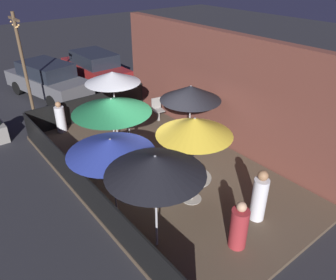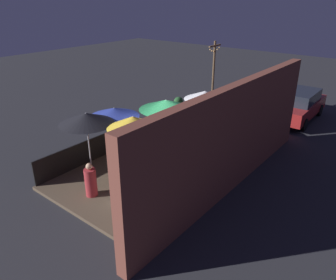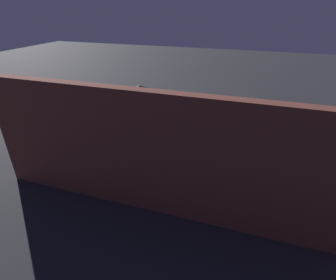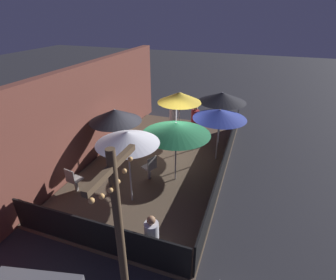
% 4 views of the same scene
% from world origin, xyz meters
% --- Properties ---
extents(ground_plane, '(60.00, 60.00, 0.00)m').
position_xyz_m(ground_plane, '(0.00, 0.00, 0.00)').
color(ground_plane, '#26262B').
extents(patio_deck, '(9.11, 5.10, 0.12)m').
position_xyz_m(patio_deck, '(0.00, 0.00, 0.06)').
color(patio_deck, brown).
rests_on(patio_deck, ground_plane).
extents(building_wall, '(10.71, 0.36, 3.80)m').
position_xyz_m(building_wall, '(0.00, 2.78, 1.90)').
color(building_wall, brown).
rests_on(building_wall, ground_plane).
extents(fence_front, '(8.91, 0.05, 0.95)m').
position_xyz_m(fence_front, '(0.00, -2.51, 0.59)').
color(fence_front, black).
rests_on(fence_front, patio_deck).
extents(fence_side_left, '(0.05, 4.90, 0.95)m').
position_xyz_m(fence_side_left, '(-4.51, 0.00, 0.59)').
color(fence_side_left, black).
rests_on(fence_side_left, patio_deck).
extents(patio_umbrella_0, '(1.96, 1.96, 2.15)m').
position_xyz_m(patio_umbrella_0, '(-0.43, 1.59, 2.03)').
color(patio_umbrella_0, '#B2B2B7').
rests_on(patio_umbrella_0, patio_deck).
extents(patio_umbrella_1, '(1.85, 1.85, 2.37)m').
position_xyz_m(patio_umbrella_1, '(1.73, -0.23, 2.27)').
color(patio_umbrella_1, '#B2B2B7').
rests_on(patio_umbrella_1, patio_deck).
extents(patio_umbrella_2, '(2.28, 2.28, 2.18)m').
position_xyz_m(patio_umbrella_2, '(-0.95, -0.94, 2.10)').
color(patio_umbrella_2, '#B2B2B7').
rests_on(patio_umbrella_2, patio_deck).
extents(patio_umbrella_3, '(2.02, 2.02, 2.33)m').
position_xyz_m(patio_umbrella_3, '(2.44, -1.89, 2.24)').
color(patio_umbrella_3, '#B2B2B7').
rests_on(patio_umbrella_3, patio_deck).
extents(patio_umbrella_4, '(1.83, 1.83, 2.40)m').
position_xyz_m(patio_umbrella_4, '(-2.50, -0.00, 2.33)').
color(patio_umbrella_4, '#B2B2B7').
rests_on(patio_umbrella_4, patio_deck).
extents(patio_umbrella_5, '(2.02, 2.02, 2.10)m').
position_xyz_m(patio_umbrella_5, '(0.95, -2.05, 2.04)').
color(patio_umbrella_5, '#B2B2B7').
rests_on(patio_umbrella_5, patio_deck).
extents(dining_table_0, '(0.87, 0.87, 0.73)m').
position_xyz_m(dining_table_0, '(-0.43, 1.59, 0.70)').
color(dining_table_0, '#9E998E').
rests_on(dining_table_0, patio_deck).
extents(dining_table_1, '(0.98, 0.98, 0.72)m').
position_xyz_m(dining_table_1, '(1.73, -0.23, 0.69)').
color(dining_table_1, '#9E998E').
rests_on(dining_table_1, patio_deck).
extents(patio_chair_0, '(0.53, 0.53, 0.94)m').
position_xyz_m(patio_chair_0, '(-1.26, -0.11, 0.64)').
color(patio_chair_0, gray).
rests_on(patio_chair_0, patio_deck).
extents(patio_chair_1, '(0.46, 0.46, 0.90)m').
position_xyz_m(patio_chair_1, '(-2.72, 1.97, 0.61)').
color(patio_chair_1, gray).
rests_on(patio_chair_1, patio_deck).
extents(patron_0, '(0.55, 0.55, 1.20)m').
position_xyz_m(patron_0, '(3.55, -0.51, 0.65)').
color(patron_0, maroon).
rests_on(patron_0, patio_deck).
extents(patron_1, '(0.38, 0.38, 1.38)m').
position_xyz_m(patron_1, '(3.26, 0.54, 0.75)').
color(patron_1, silver).
rests_on(patron_1, patio_deck).
extents(patron_2, '(0.49, 0.49, 1.17)m').
position_xyz_m(patron_2, '(-4.14, -1.37, 0.64)').
color(patron_2, silver).
rests_on(patron_2, patio_deck).
extents(planter_box, '(0.94, 0.66, 1.00)m').
position_xyz_m(planter_box, '(-5.15, -3.42, 0.43)').
color(planter_box, gray).
rests_on(planter_box, ground_plane).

